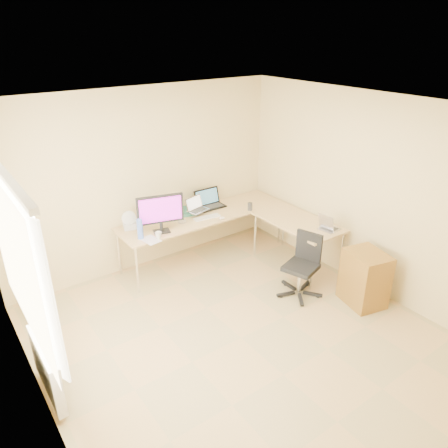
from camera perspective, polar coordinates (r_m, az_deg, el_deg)
floor at (r=5.17m, az=2.28°, el=-14.89°), size 4.50×4.50×0.00m
ceiling at (r=4.03m, az=2.92°, el=14.81°), size 4.50×4.50×0.00m
wall_back at (r=6.23m, az=-10.41°, el=5.71°), size 4.50×0.00×4.50m
wall_left at (r=3.71m, az=-24.34°, el=-10.35°), size 0.00×4.50×4.50m
wall_right at (r=5.88m, az=18.88°, el=3.60°), size 0.00×4.50×4.50m
desk_main at (r=6.59m, az=-2.59°, el=-1.62°), size 2.65×0.70×0.73m
desk_return at (r=6.46m, az=9.62°, el=-2.55°), size 0.70×1.30×0.73m
monitor at (r=5.83m, az=-8.44°, el=1.35°), size 0.66×0.36×0.54m
book_stack at (r=6.50m, az=-4.84°, el=1.73°), size 0.31×0.36×0.05m
laptop_center at (r=6.39m, az=-3.51°, el=2.61°), size 0.36×0.31×0.20m
laptop_black at (r=6.64m, az=-1.80°, el=3.36°), size 0.44×0.32×0.28m
keyboard at (r=6.31m, az=-2.26°, el=0.89°), size 0.41×0.16×0.02m
mouse at (r=6.26m, az=-0.27°, el=0.80°), size 0.10×0.08×0.03m
mug at (r=5.77m, az=-8.71°, el=-1.46°), size 0.12×0.12×0.08m
cd_stack at (r=6.19m, az=-5.59°, el=0.35°), size 0.16×0.16×0.03m
water_bottle at (r=5.75m, az=-11.11°, el=-0.67°), size 0.10×0.10×0.28m
papers at (r=5.74m, az=-9.71°, el=-2.11°), size 0.22×0.29×0.01m
white_box at (r=6.12m, az=-12.09°, el=-0.10°), size 0.28×0.24×0.09m
desk_fan at (r=6.07m, az=-12.63°, el=0.46°), size 0.23×0.23×0.25m
black_cup at (r=6.56m, az=3.47°, el=2.34°), size 0.08×0.08×0.12m
laptop_return at (r=6.09m, az=13.91°, el=0.17°), size 0.32×0.27×0.20m
office_chair at (r=5.71m, az=10.23°, el=-4.95°), size 0.65×0.65×0.86m
cabinet at (r=5.82m, az=18.18°, el=-6.90°), size 0.54×0.61×0.73m
radiator at (r=4.60m, az=-22.51°, el=-17.38°), size 0.09×0.80×0.55m
window at (r=3.94m, az=-25.62°, el=-4.24°), size 0.10×1.80×1.40m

